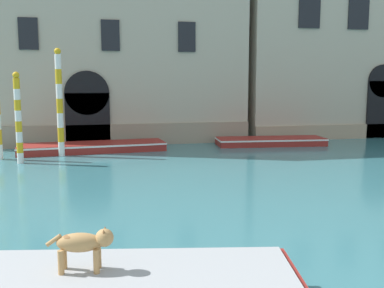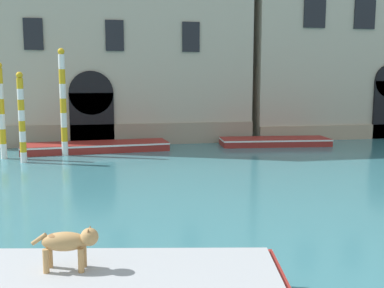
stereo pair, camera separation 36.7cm
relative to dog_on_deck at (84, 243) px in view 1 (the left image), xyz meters
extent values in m
cube|color=gray|center=(1.05, 17.13, -0.52)|extent=(14.65, 0.16, 1.11)
cube|color=black|center=(-0.19, 17.12, 0.28)|extent=(2.22, 0.14, 2.72)
cylinder|color=black|center=(-0.19, 17.12, 1.64)|extent=(2.22, 0.14, 2.22)
cube|color=black|center=(-2.86, 17.14, 4.51)|extent=(0.91, 0.10, 1.52)
cube|color=black|center=(1.05, 17.14, 4.51)|extent=(0.91, 0.10, 1.52)
cube|color=black|center=(4.95, 17.14, 4.51)|extent=(0.91, 0.10, 1.52)
cube|color=#B2A893|center=(16.28, 20.18, 7.22)|extent=(14.92, 6.00, 16.59)
cube|color=tan|center=(16.28, 17.13, -0.67)|extent=(14.92, 0.16, 0.82)
cube|color=black|center=(16.58, 17.12, 0.58)|extent=(1.89, 0.14, 3.32)
cylinder|color=black|center=(16.58, 17.12, 2.24)|extent=(1.89, 0.14, 1.89)
cube|color=black|center=(11.81, 17.14, 5.96)|extent=(1.25, 0.10, 1.70)
cube|color=black|center=(14.79, 17.14, 5.96)|extent=(1.25, 0.10, 1.70)
cube|color=white|center=(-0.18, -0.09, -0.53)|extent=(6.71, 3.19, 0.08)
cube|color=#9EA3A8|center=(-0.18, -0.09, -0.44)|extent=(6.46, 2.96, 0.06)
cylinder|color=tan|center=(0.19, 0.07, -0.24)|extent=(0.09, 0.09, 0.34)
cylinder|color=tan|center=(0.16, -0.12, -0.24)|extent=(0.09, 0.09, 0.34)
cylinder|color=tan|center=(-0.29, 0.14, -0.24)|extent=(0.09, 0.09, 0.34)
cylinder|color=tan|center=(-0.32, -0.05, -0.24)|extent=(0.09, 0.09, 0.34)
ellipsoid|color=tan|center=(-0.07, 0.01, 0.01)|extent=(0.67, 0.36, 0.27)
ellipsoid|color=brown|center=(-0.16, 0.02, 0.09)|extent=(0.31, 0.23, 0.10)
sphere|color=tan|center=(0.28, -0.04, 0.07)|extent=(0.26, 0.26, 0.26)
cone|color=brown|center=(0.29, 0.03, 0.17)|extent=(0.08, 0.08, 0.10)
cone|color=brown|center=(0.27, -0.11, 0.17)|extent=(0.08, 0.08, 0.10)
cylinder|color=tan|center=(-0.41, 0.06, 0.05)|extent=(0.23, 0.09, 0.18)
cube|color=maroon|center=(0.03, 15.37, -0.88)|extent=(6.89, 2.38, 0.41)
cube|color=white|center=(0.03, 15.37, -0.73)|extent=(6.92, 2.41, 0.08)
cube|color=#B2B7BC|center=(0.03, 15.37, -0.90)|extent=(3.82, 1.67, 0.37)
cube|color=maroon|center=(9.10, 15.61, -0.89)|extent=(5.70, 2.18, 0.38)
cube|color=white|center=(9.10, 15.61, -0.76)|extent=(5.74, 2.21, 0.08)
cube|color=#9EA3A8|center=(9.10, 15.61, -0.91)|extent=(3.17, 1.53, 0.35)
cylinder|color=white|center=(-1.33, 14.32, -0.76)|extent=(0.27, 0.27, 0.64)
cylinder|color=gold|center=(-1.33, 14.32, -0.12)|extent=(0.27, 0.27, 0.64)
cylinder|color=white|center=(-1.33, 14.32, 0.52)|extent=(0.27, 0.27, 0.64)
cylinder|color=gold|center=(-1.33, 14.32, 1.16)|extent=(0.27, 0.27, 0.64)
cylinder|color=white|center=(-1.33, 14.32, 1.79)|extent=(0.27, 0.27, 0.64)
cylinder|color=gold|center=(-1.33, 14.32, 2.43)|extent=(0.27, 0.27, 0.64)
cylinder|color=white|center=(-1.33, 14.32, 3.07)|extent=(0.27, 0.27, 0.64)
sphere|color=gold|center=(-1.33, 14.32, 3.51)|extent=(0.29, 0.29, 0.29)
cylinder|color=white|center=(-2.84, 12.83, -0.86)|extent=(0.25, 0.25, 0.43)
cylinder|color=gold|center=(-2.84, 12.83, -0.43)|extent=(0.25, 0.25, 0.43)
cylinder|color=white|center=(-2.84, 12.83, 0.00)|extent=(0.25, 0.25, 0.43)
cylinder|color=gold|center=(-2.84, 12.83, 0.43)|extent=(0.25, 0.25, 0.43)
cylinder|color=white|center=(-2.84, 12.83, 0.86)|extent=(0.25, 0.25, 0.43)
cylinder|color=gold|center=(-2.84, 12.83, 1.29)|extent=(0.25, 0.25, 0.43)
cylinder|color=white|center=(-2.84, 12.83, 1.72)|extent=(0.25, 0.25, 0.43)
cylinder|color=gold|center=(-2.84, 12.83, 2.15)|extent=(0.25, 0.25, 0.43)
sphere|color=gold|center=(-2.84, 12.83, 2.47)|extent=(0.27, 0.27, 0.27)
cylinder|color=white|center=(-3.84, 13.97, -0.76)|extent=(0.26, 0.26, 0.64)
camera|label=1|loc=(0.21, -6.21, 2.26)|focal=42.00mm
camera|label=2|loc=(0.57, -6.29, 2.26)|focal=42.00mm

